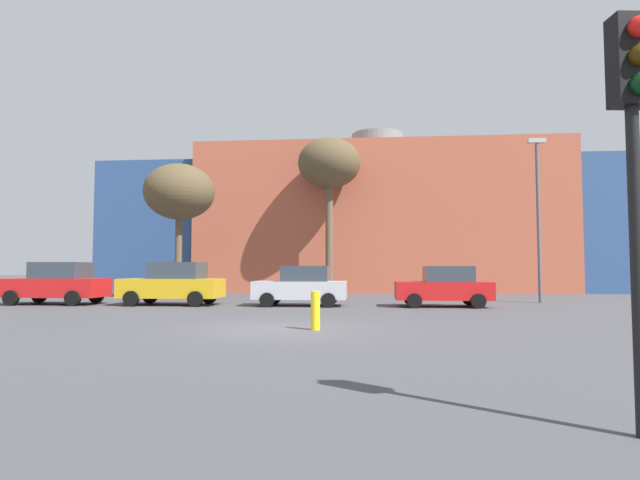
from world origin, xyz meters
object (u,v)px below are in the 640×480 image
at_px(parked_car_2, 302,286).
at_px(street_lamp, 538,209).
at_px(bare_tree_0, 179,193).
at_px(bollard_yellow_0, 315,311).
at_px(parked_car_0, 57,283).
at_px(parked_car_1, 173,284).
at_px(parked_car_3, 444,287).
at_px(traffic_light_near_right, 634,124).
at_px(bare_tree_1, 329,165).

xyz_separation_m(parked_car_2, street_lamp, (10.77, 2.76, 3.52)).
distance_m(bare_tree_0, bollard_yellow_0, 16.70).
xyz_separation_m(bare_tree_0, street_lamp, (18.08, -2.25, -1.33)).
relative_size(parked_car_0, bare_tree_0, 0.59).
height_order(parked_car_1, parked_car_3, parked_car_1).
distance_m(parked_car_1, bare_tree_0, 7.12).
relative_size(parked_car_2, traffic_light_near_right, 0.97).
bearing_deg(parked_car_2, parked_car_3, -180.00).
distance_m(parked_car_0, parked_car_1, 5.33).
bearing_deg(street_lamp, bollard_yellow_0, -130.40).
height_order(bare_tree_1, street_lamp, bare_tree_1).
bearing_deg(parked_car_2, parked_car_0, -0.00).
relative_size(parked_car_3, traffic_light_near_right, 0.96).
bearing_deg(street_lamp, parked_car_3, -150.10).
bearing_deg(bare_tree_0, bare_tree_1, 27.18).
bearing_deg(parked_car_3, bare_tree_0, -20.65).
relative_size(parked_car_0, bollard_yellow_0, 4.31).
distance_m(parked_car_1, traffic_light_near_right, 19.65).
height_order(parked_car_3, bare_tree_0, bare_tree_0).
bearing_deg(parked_car_0, traffic_light_near_right, 134.86).
distance_m(parked_car_0, parked_car_3, 16.92).
height_order(parked_car_3, bare_tree_1, bare_tree_1).
xyz_separation_m(parked_car_0, street_lamp, (21.71, 2.76, 3.44)).
xyz_separation_m(parked_car_3, bare_tree_0, (-13.28, 5.01, 4.86)).
relative_size(traffic_light_near_right, bare_tree_1, 0.42).
xyz_separation_m(parked_car_1, traffic_light_near_right, (10.85, -16.25, 2.06)).
height_order(traffic_light_near_right, bare_tree_1, bare_tree_1).
xyz_separation_m(parked_car_0, parked_car_2, (10.95, -0.00, -0.08)).
bearing_deg(parked_car_1, street_lamp, -170.45).
bearing_deg(bare_tree_1, parked_car_0, -141.84).
xyz_separation_m(parked_car_3, bare_tree_1, (-5.39, 9.06, 7.06)).
height_order(parked_car_3, traffic_light_near_right, traffic_light_near_right).
height_order(parked_car_0, parked_car_3, parked_car_0).
bearing_deg(parked_car_2, parked_car_1, -0.00).
bearing_deg(parked_car_1, bollard_yellow_0, 130.23).
bearing_deg(bare_tree_1, bare_tree_0, -152.82).
bearing_deg(bollard_yellow_0, bare_tree_1, 92.64).
distance_m(bollard_yellow_0, street_lamp, 14.99).
height_order(parked_car_2, bollard_yellow_0, parked_car_2).
xyz_separation_m(parked_car_1, street_lamp, (16.39, 2.76, 3.44)).
distance_m(traffic_light_near_right, bare_tree_1, 26.20).
relative_size(traffic_light_near_right, bollard_yellow_0, 4.06).
bearing_deg(parked_car_2, bare_tree_0, -34.40).
bearing_deg(traffic_light_near_right, parked_car_0, -141.34).
distance_m(parked_car_3, bare_tree_0, 15.00).
relative_size(parked_car_3, bollard_yellow_0, 3.89).
xyz_separation_m(traffic_light_near_right, bare_tree_1, (-4.65, 25.31, 4.91)).
distance_m(parked_car_1, bollard_yellow_0, 10.85).
relative_size(bare_tree_1, street_lamp, 1.25).
height_order(parked_car_0, traffic_light_near_right, traffic_light_near_right).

